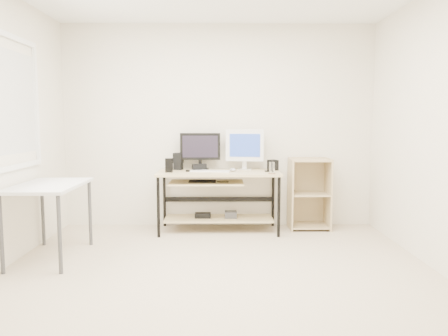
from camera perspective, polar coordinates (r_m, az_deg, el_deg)
room at (r=3.73m, az=-2.90°, el=5.33°), size 4.01×4.01×2.62m
desk at (r=5.41m, az=-0.97°, el=-2.69°), size 1.50×0.65×0.75m
side_table at (r=4.66m, az=-21.90°, el=-2.93°), size 0.60×1.00×0.75m
shelf_unit at (r=5.69m, az=10.98°, el=-3.23°), size 0.50×0.40×0.90m
black_monitor at (r=5.57m, az=-3.12°, el=2.52°), size 0.51×0.21×0.47m
white_imac at (r=5.56m, az=2.73°, el=2.83°), size 0.48×0.15×0.52m
keyboard at (r=5.36m, az=-1.82°, el=-0.40°), size 0.50×0.21×0.02m
mouse at (r=5.40m, az=1.15°, el=-0.23°), size 0.10×0.13×0.04m
center_speaker at (r=5.45m, az=-3.26°, el=0.08°), size 0.19×0.13×0.09m
speaker_left at (r=5.59m, az=-5.99°, el=0.93°), size 0.13×0.13×0.22m
speaker_right at (r=5.55m, az=6.40°, el=0.39°), size 0.14×0.14×0.13m
audio_controller at (r=5.32m, az=-7.19°, el=0.36°), size 0.09×0.06×0.17m
volume_puck at (r=5.38m, az=-4.74°, el=-0.36°), size 0.06×0.06×0.02m
smartphone at (r=5.41m, az=5.70°, el=-0.39°), size 0.08×0.13×0.01m
coaster at (r=5.17m, az=6.27°, el=-0.73°), size 0.11×0.11×0.01m
drinking_glass at (r=5.16m, az=6.28°, el=0.03°), size 0.09×0.09×0.13m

